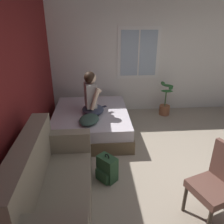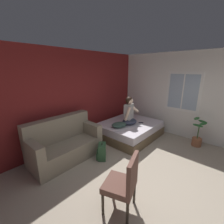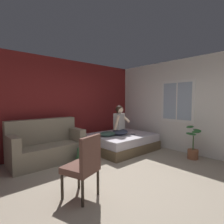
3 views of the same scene
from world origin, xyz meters
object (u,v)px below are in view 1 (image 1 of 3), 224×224
object	(u,v)px
throw_pillow	(89,119)
cell_phone	(104,107)
bed	(91,122)
potted_plant	(165,103)
couch	(51,189)
person_seated	(92,97)
side_chair	(218,182)
backpack	(107,169)

from	to	relation	value
throw_pillow	cell_phone	distance (m)	0.82
bed	throw_pillow	distance (m)	0.61
bed	cell_phone	size ratio (longest dim) A/B	13.09
bed	potted_plant	xyz separation A→B (m)	(0.78, -1.85, 0.07)
bed	couch	xyz separation A→B (m)	(-2.13, 0.46, 0.16)
couch	person_seated	distance (m)	2.14
bed	side_chair	world-z (taller)	side_chair
couch	person_seated	size ratio (longest dim) A/B	1.95
bed	potted_plant	size ratio (longest dim) A/B	2.22
backpack	cell_phone	bearing A→B (deg)	-0.83
backpack	side_chair	bearing A→B (deg)	-121.04
side_chair	cell_phone	world-z (taller)	side_chair
bed	couch	distance (m)	2.18
throw_pillow	cell_phone	bearing A→B (deg)	-21.62
backpack	throw_pillow	size ratio (longest dim) A/B	0.95
side_chair	backpack	size ratio (longest dim) A/B	2.14
potted_plant	bed	bearing A→B (deg)	112.86
bed	side_chair	size ratio (longest dim) A/B	1.92
person_seated	potted_plant	bearing A→B (deg)	-64.51
person_seated	backpack	xyz separation A→B (m)	(-1.45, -0.22, -0.64)
couch	potted_plant	xyz separation A→B (m)	(2.91, -2.31, -0.09)
bed	throw_pillow	xyz separation A→B (m)	(-0.53, 0.02, 0.31)
couch	potted_plant	world-z (taller)	couch
person_seated	throw_pillow	bearing A→B (deg)	173.23
person_seated	backpack	bearing A→B (deg)	-171.22
side_chair	throw_pillow	bearing A→B (deg)	41.12
bed	potted_plant	bearing A→B (deg)	-67.14
side_chair	throw_pillow	world-z (taller)	side_chair
couch	cell_phone	distance (m)	2.48
side_chair	backpack	bearing A→B (deg)	58.96
bed	throw_pillow	bearing A→B (deg)	177.79
backpack	potted_plant	xyz separation A→B (m)	(2.32, -1.60, 0.11)
potted_plant	couch	bearing A→B (deg)	141.56
throw_pillow	cell_phone	size ratio (longest dim) A/B	3.33
backpack	cell_phone	distance (m)	1.80
couch	backpack	xyz separation A→B (m)	(0.59, -0.71, -0.20)
throw_pillow	side_chair	bearing A→B (deg)	-138.88
bed	throw_pillow	world-z (taller)	throw_pillow
couch	person_seated	world-z (taller)	person_seated
backpack	potted_plant	bearing A→B (deg)	-34.57
person_seated	throw_pillow	size ratio (longest dim) A/B	1.82
cell_phone	couch	bearing A→B (deg)	-52.74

